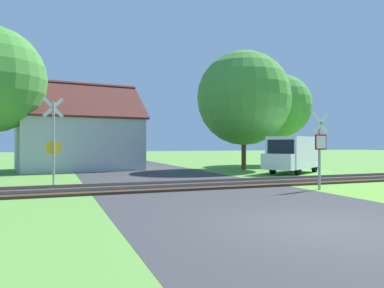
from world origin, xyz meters
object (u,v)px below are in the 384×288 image
mail_truck (293,153)px  tree_far (280,106)px  stop_sign_near (320,146)px  tree_right (244,98)px  crossing_sign_far (53,138)px  house (79,141)px

mail_truck → tree_far: bearing=-61.8°
stop_sign_near → tree_right: 11.91m
tree_right → mail_truck: bearing=-71.4°
crossing_sign_far → house: bearing=67.5°
tree_far → mail_truck: 9.82m
house → crossing_sign_far: bearing=-107.2°
stop_sign_near → crossing_sign_far: (-9.82, 5.02, 0.31)m
tree_far → tree_right: (-5.69, -4.05, -0.05)m
crossing_sign_far → tree_far: (18.18, 10.17, 2.98)m
house → stop_sign_near: bearing=-69.7°
stop_sign_near → tree_far: 17.65m
tree_far → mail_truck: (-4.38, -7.93, -3.79)m
crossing_sign_far → house: 10.31m
crossing_sign_far → mail_truck: crossing_sign_far is taller
crossing_sign_far → stop_sign_near: bearing=-40.2°
tree_far → mail_truck: bearing=-118.9°
crossing_sign_far → tree_far: size_ratio=0.49×
stop_sign_near → mail_truck: (3.97, 7.26, -0.50)m
stop_sign_near → tree_far: size_ratio=0.40×
stop_sign_near → crossing_sign_far: bearing=-34.4°
tree_far → tree_right: size_ratio=0.93×
tree_right → mail_truck: tree_right is taller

